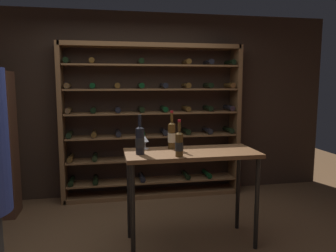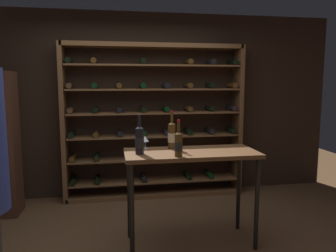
# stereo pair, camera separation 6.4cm
# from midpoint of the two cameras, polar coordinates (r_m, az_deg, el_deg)

# --- Properties ---
(ground_plane) EXTENTS (9.55, 9.55, 0.00)m
(ground_plane) POSITION_cam_midpoint_polar(r_m,az_deg,el_deg) (3.45, -3.47, -20.90)
(ground_plane) COLOR brown
(back_wall) EXTENTS (5.94, 0.10, 2.64)m
(back_wall) POSITION_cam_midpoint_polar(r_m,az_deg,el_deg) (4.81, -6.31, 3.67)
(back_wall) COLOR #332319
(back_wall) RESTS_ON ground
(wine_rack) EXTENTS (2.55, 0.32, 2.18)m
(wine_rack) POSITION_cam_midpoint_polar(r_m,az_deg,el_deg) (4.64, -3.10, 0.73)
(wine_rack) COLOR brown
(wine_rack) RESTS_ON ground
(tasting_table) EXTENTS (1.32, 0.57, 0.97)m
(tasting_table) POSITION_cam_midpoint_polar(r_m,az_deg,el_deg) (3.28, 3.51, -6.36)
(tasting_table) COLOR brown
(tasting_table) RESTS_ON ground
(wine_bottle_green_slim) EXTENTS (0.08, 0.08, 0.39)m
(wine_bottle_green_slim) POSITION_cam_midpoint_polar(r_m,az_deg,el_deg) (3.36, 0.12, -1.58)
(wine_bottle_green_slim) COLOR #4C3314
(wine_bottle_green_slim) RESTS_ON tasting_table
(wine_bottle_amber_reserve) EXTENTS (0.09, 0.09, 0.38)m
(wine_bottle_amber_reserve) POSITION_cam_midpoint_polar(r_m,az_deg,el_deg) (3.11, -5.53, -2.43)
(wine_bottle_amber_reserve) COLOR black
(wine_bottle_amber_reserve) RESTS_ON tasting_table
(wine_bottle_black_capsule) EXTENTS (0.07, 0.07, 0.34)m
(wine_bottle_black_capsule) POSITION_cam_midpoint_polar(r_m,az_deg,el_deg) (3.00, 1.36, -3.10)
(wine_bottle_black_capsule) COLOR #4C3314
(wine_bottle_black_capsule) RESTS_ON tasting_table
(wine_glass_stemmed_right) EXTENTS (0.08, 0.08, 0.13)m
(wine_glass_stemmed_right) POSITION_cam_midpoint_polar(r_m,az_deg,el_deg) (3.36, -4.57, -2.40)
(wine_glass_stemmed_right) COLOR silver
(wine_glass_stemmed_right) RESTS_ON tasting_table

